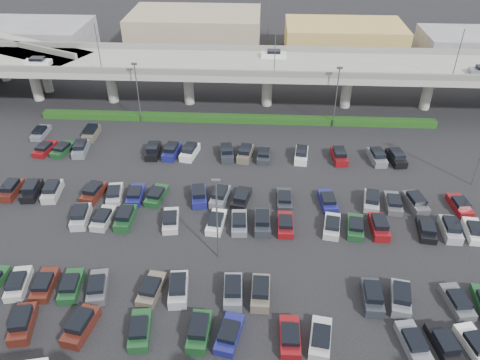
# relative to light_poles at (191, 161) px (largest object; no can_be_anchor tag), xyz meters

# --- Properties ---
(ground) EXTENTS (280.00, 280.00, 0.00)m
(ground) POSITION_rel_light_poles_xyz_m (4.13, -2.00, -6.24)
(ground) COLOR black
(overpass) EXTENTS (150.00, 13.00, 15.80)m
(overpass) POSITION_rel_light_poles_xyz_m (3.91, 29.99, 0.73)
(overpass) COLOR gray
(overpass) RESTS_ON ground
(hedge) EXTENTS (66.00, 1.60, 1.10)m
(hedge) POSITION_rel_light_poles_xyz_m (4.13, 23.00, -5.69)
(hedge) COLOR #184213
(hedge) RESTS_ON ground
(parked_cars) EXTENTS (63.10, 41.56, 1.67)m
(parked_cars) POSITION_rel_light_poles_xyz_m (3.35, -5.14, -5.60)
(parked_cars) COLOR #4E1C14
(parked_cars) RESTS_ON ground
(light_poles) EXTENTS (66.90, 48.38, 10.30)m
(light_poles) POSITION_rel_light_poles_xyz_m (0.00, 0.00, 0.00)
(light_poles) COLOR #515257
(light_poles) RESTS_ON ground
(distant_buildings) EXTENTS (138.00, 24.00, 9.00)m
(distant_buildings) POSITION_rel_light_poles_xyz_m (16.50, 59.81, -2.49)
(distant_buildings) COLOR gray
(distant_buildings) RESTS_ON ground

